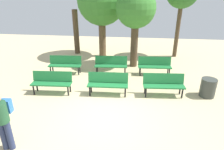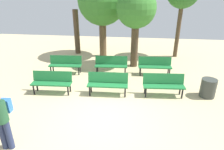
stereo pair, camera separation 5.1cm
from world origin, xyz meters
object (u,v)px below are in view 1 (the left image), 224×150
at_px(tree_1, 76,32).
at_px(visitor_with_backpack, 3,118).
at_px(bench_r0_c1, 108,82).
at_px(bench_r0_c0, 52,81).
at_px(bench_r1_c2, 155,65).
at_px(bench_r1_c1, 111,64).
at_px(tree_2, 136,10).
at_px(trash_bin, 208,88).
at_px(bench_r0_c2, 164,83).
at_px(bench_r1_c0, 65,63).
at_px(tree_0, 102,1).

bearing_deg(tree_1, visitor_with_backpack, -86.04).
relative_size(bench_r0_c1, visitor_with_backpack, 0.98).
xyz_separation_m(bench_r0_c0, bench_r1_c2, (4.27, 2.41, 0.00)).
xyz_separation_m(bench_r0_c1, bench_r1_c1, (-0.14, 2.12, 0.00)).
bearing_deg(bench_r0_c0, tree_1, 92.08).
relative_size(bench_r1_c1, tree_1, 0.58).
xyz_separation_m(bench_r1_c2, tree_2, (-1.05, 1.07, 2.48)).
bearing_deg(trash_bin, bench_r0_c2, -176.39).
height_order(bench_r0_c1, visitor_with_backpack, visitor_with_backpack).
distance_m(bench_r1_c1, trash_bin, 4.46).
height_order(bench_r0_c1, bench_r1_c0, same).
bearing_deg(tree_1, bench_r0_c1, -62.23).
distance_m(bench_r1_c2, tree_2, 2.89).
xyz_separation_m(bench_r1_c0, tree_2, (3.38, 1.43, 2.48)).
bearing_deg(bench_r0_c1, bench_r1_c2, 45.85).
bearing_deg(visitor_with_backpack, bench_r1_c2, -132.23).
bearing_deg(bench_r0_c2, bench_r0_c0, 179.96).
bearing_deg(tree_1, trash_bin, -36.84).
relative_size(bench_r1_c0, trash_bin, 2.20).
distance_m(bench_r0_c1, tree_1, 6.06).
height_order(bench_r0_c2, tree_0, tree_0).
height_order(bench_r1_c2, tree_1, tree_1).
distance_m(bench_r0_c1, trash_bin, 3.93).
height_order(bench_r1_c0, visitor_with_backpack, visitor_with_backpack).
bearing_deg(tree_0, bench_r1_c1, -72.36).
distance_m(bench_r0_c1, visitor_with_backpack, 3.95).
relative_size(bench_r1_c2, tree_0, 0.34).
distance_m(bench_r0_c2, tree_0, 6.35).
height_order(visitor_with_backpack, trash_bin, visitor_with_backpack).
height_order(bench_r1_c1, tree_2, tree_2).
xyz_separation_m(bench_r0_c0, tree_1, (-0.53, 5.46, 0.89)).
bearing_deg(bench_r1_c1, tree_0, 104.17).
bearing_deg(bench_r0_c1, bench_r0_c2, 1.72).
bearing_deg(bench_r1_c1, visitor_with_backpack, -114.46).
distance_m(bench_r1_c0, tree_1, 3.53).
distance_m(tree_0, tree_2, 2.53).
distance_m(bench_r0_c1, bench_r1_c1, 2.13).
xyz_separation_m(tree_1, tree_2, (3.75, -1.97, 1.59)).
relative_size(bench_r0_c1, tree_2, 0.40).
height_order(bench_r1_c1, visitor_with_backpack, visitor_with_backpack).
height_order(tree_0, trash_bin, tree_0).
relative_size(visitor_with_backpack, trash_bin, 2.23).
height_order(tree_2, visitor_with_backpack, tree_2).
bearing_deg(bench_r1_c0, bench_r0_c0, -89.20).
bearing_deg(bench_r1_c2, bench_r1_c1, -179.32).
xyz_separation_m(bench_r0_c0, tree_2, (3.22, 3.49, 2.48)).
height_order(bench_r1_c2, visitor_with_backpack, visitor_with_backpack).
bearing_deg(bench_r1_c0, visitor_with_backpack, -91.19).
xyz_separation_m(tree_2, trash_bin, (2.96, -3.06, -2.61)).
distance_m(bench_r0_c2, tree_2, 4.21).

